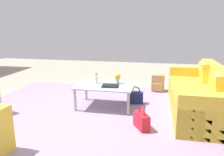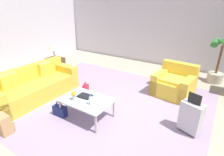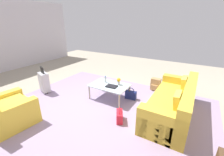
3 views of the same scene
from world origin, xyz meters
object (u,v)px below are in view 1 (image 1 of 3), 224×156
object	(u,v)px
handbag_red	(141,121)
backpack_tan	(158,83)
water_bottle	(96,79)
handbag_navy	(135,97)
coffee_table	(105,88)
coffee_table_book	(110,86)
flower_vase	(118,78)
couch	(202,96)

from	to	relation	value
handbag_red	backpack_tan	xyz separation A→B (m)	(-0.24, -2.09, 0.06)
water_bottle	handbag_navy	size ratio (longest dim) A/B	0.57
coffee_table	coffee_table_book	world-z (taller)	coffee_table_book
coffee_table_book	flower_vase	size ratio (longest dim) A/B	1.47
couch	coffee_table_book	world-z (taller)	couch
coffee_table	coffee_table_book	xyz separation A→B (m)	(-0.12, 0.08, 0.07)
coffee_table	flower_vase	size ratio (longest dim) A/B	5.29
coffee_table	couch	bearing A→B (deg)	-176.80
handbag_red	handbag_navy	bearing A→B (deg)	-79.14
coffee_table	backpack_tan	distance (m)	1.64
handbag_red	handbag_navy	distance (m)	1.12
couch	coffee_table	bearing A→B (deg)	3.20
couch	handbag_navy	size ratio (longest dim) A/B	6.42
flower_vase	handbag_red	xyz separation A→B (m)	(-0.54, 0.95, -0.43)
couch	coffee_table_book	distance (m)	1.69
handbag_navy	water_bottle	bearing A→B (deg)	15.19
coffee_table	flower_vase	bearing A→B (deg)	-145.71
water_bottle	couch	bearing A→B (deg)	180.00
handbag_red	coffee_table	bearing A→B (deg)	-46.35
backpack_tan	coffee_table	bearing A→B (deg)	52.21
handbag_red	backpack_tan	bearing A→B (deg)	-96.51
water_bottle	handbag_navy	xyz separation A→B (m)	(-0.75, -0.20, -0.40)
water_bottle	handbag_red	distance (m)	1.38
handbag_red	handbag_navy	xyz separation A→B (m)	(0.21, -1.10, 0.00)
coffee_table	flower_vase	xyz separation A→B (m)	(-0.22, -0.15, 0.17)
water_bottle	backpack_tan	world-z (taller)	water_bottle
coffee_table_book	handbag_navy	bearing A→B (deg)	-143.12
couch	handbag_red	world-z (taller)	couch
coffee_table_book	coffee_table	bearing A→B (deg)	-38.54
flower_vase	handbag_navy	xyz separation A→B (m)	(-0.33, -0.15, -0.43)
handbag_navy	flower_vase	bearing A→B (deg)	24.96
couch	flower_vase	size ratio (longest dim) A/B	11.21
couch	water_bottle	world-z (taller)	couch
couch	water_bottle	xyz separation A→B (m)	(1.99, -0.00, 0.23)
water_bottle	flower_vase	bearing A→B (deg)	-173.21
coffee_table	handbag_navy	world-z (taller)	coffee_table
water_bottle	handbag_navy	distance (m)	0.88
water_bottle	flower_vase	world-z (taller)	flower_vase
flower_vase	handbag_navy	bearing A→B (deg)	-155.04
flower_vase	backpack_tan	bearing A→B (deg)	-124.39
handbag_red	coffee_table_book	bearing A→B (deg)	-48.23
handbag_navy	backpack_tan	size ratio (longest dim) A/B	0.89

